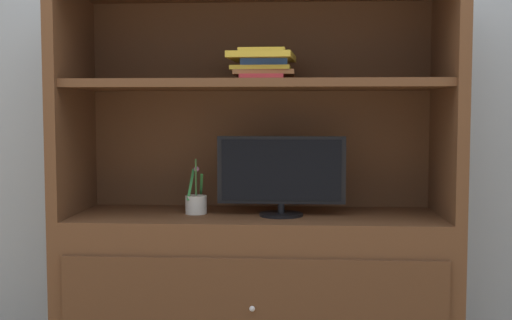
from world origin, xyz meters
The scene contains 5 objects.
painted_rear_wall centered at (0.00, 0.75, 1.40)m, with size 6.00×0.10×2.80m, color #9EA8B2.
media_console centered at (0.00, 0.41, 0.53)m, with size 1.73×0.60×1.71m.
tv_monitor centered at (0.11, 0.36, 0.87)m, with size 0.57×0.20×0.36m.
potted_plant centered at (-0.28, 0.40, 0.73)m, with size 0.10×0.14×0.25m.
magazine_stack centered at (0.03, 0.40, 1.36)m, with size 0.30×0.35×0.13m.
Camera 1 is at (0.18, -2.47, 1.14)m, focal length 45.05 mm.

